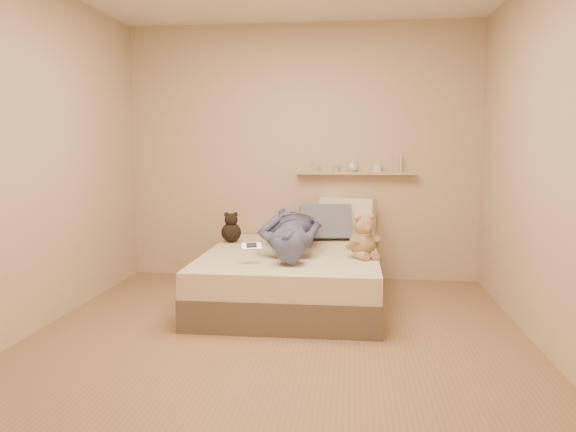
# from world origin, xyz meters

# --- Properties ---
(room) EXTENTS (3.80, 3.80, 3.80)m
(room) POSITION_xyz_m (0.00, 0.00, 1.30)
(room) COLOR #8B6548
(room) RESTS_ON ground
(bed) EXTENTS (1.50, 1.90, 0.45)m
(bed) POSITION_xyz_m (0.00, 0.93, 0.22)
(bed) COLOR brown
(bed) RESTS_ON floor
(game_console) EXTENTS (0.17, 0.11, 0.05)m
(game_console) POSITION_xyz_m (-0.26, 0.40, 0.59)
(game_console) COLOR silver
(game_console) RESTS_ON bed
(teddy_bear) EXTENTS (0.29, 0.30, 0.37)m
(teddy_bear) POSITION_xyz_m (0.62, 0.74, 0.60)
(teddy_bear) COLOR #988053
(teddy_bear) RESTS_ON bed
(dark_plush) EXTENTS (0.19, 0.19, 0.29)m
(dark_plush) POSITION_xyz_m (-0.63, 1.36, 0.58)
(dark_plush) COLOR black
(dark_plush) RESTS_ON bed
(pillow_cream) EXTENTS (0.58, 0.36, 0.41)m
(pillow_cream) POSITION_xyz_m (0.47, 1.76, 0.65)
(pillow_cream) COLOR #F5DEC2
(pillow_cream) RESTS_ON bed
(pillow_grey) EXTENTS (0.53, 0.34, 0.37)m
(pillow_grey) POSITION_xyz_m (0.26, 1.62, 0.62)
(pillow_grey) COLOR slate
(pillow_grey) RESTS_ON bed
(person) EXTENTS (0.65, 1.55, 0.36)m
(person) POSITION_xyz_m (-0.01, 1.02, 0.63)
(person) COLOR #45496D
(person) RESTS_ON bed
(wall_shelf) EXTENTS (1.20, 0.12, 0.03)m
(wall_shelf) POSITION_xyz_m (0.55, 1.84, 1.10)
(wall_shelf) COLOR tan
(wall_shelf) RESTS_ON wall_back
(shelf_bottles) EXTENTS (0.92, 0.13, 0.17)m
(shelf_bottles) POSITION_xyz_m (0.52, 1.84, 1.17)
(shelf_bottles) COLOR silver
(shelf_bottles) RESTS_ON wall_shelf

